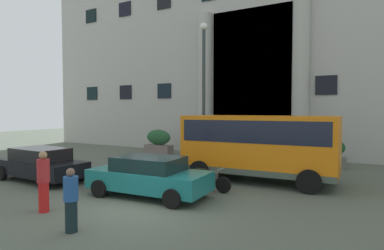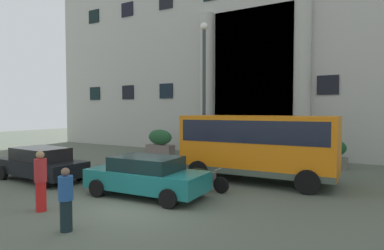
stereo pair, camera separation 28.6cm
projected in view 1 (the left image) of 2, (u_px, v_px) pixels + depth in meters
ground_plane at (136, 209)px, 10.27m from camera, size 80.00×64.00×0.12m
office_building_facade at (281, 15)px, 24.98m from camera, size 39.03×9.76×20.73m
orange_minibus at (259, 142)px, 13.88m from camera, size 6.44×2.88×2.82m
hedge_planter_far_east at (326, 153)px, 17.41m from camera, size 1.96×0.99×1.59m
hedge_planter_entrance_left at (158, 142)px, 22.74m from camera, size 2.02×0.75×1.71m
hedge_planter_entrance_right at (269, 150)px, 18.89m from camera, size 1.61×0.91×1.53m
parked_estate_mid at (41, 164)px, 14.07m from camera, size 4.47×2.11×1.43m
parked_compact_extra at (149, 176)px, 11.53m from camera, size 4.41×2.23×1.41m
motorcycle_near_kerb at (205, 178)px, 12.36m from camera, size 2.10×0.55×0.89m
motorcycle_far_end at (142, 170)px, 14.22m from camera, size 2.07×0.55×0.89m
pedestrian_woman_dark_dress at (71, 200)px, 8.11m from camera, size 0.36×0.36×1.62m
pedestrian_child_trailing at (43, 181)px, 9.71m from camera, size 0.36×0.36×1.84m
lamppost_plaza_centre at (204, 84)px, 17.55m from camera, size 0.40×0.40×7.75m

